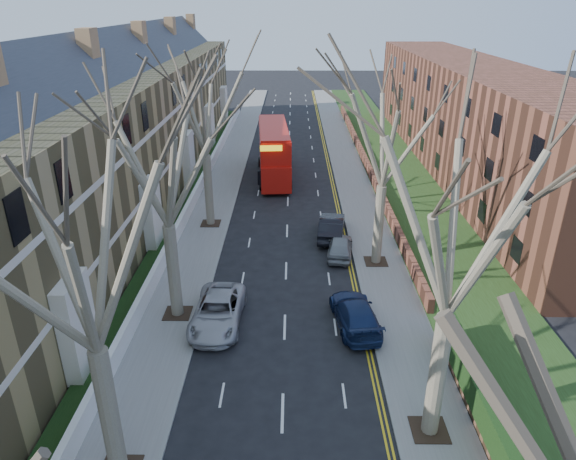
{
  "coord_description": "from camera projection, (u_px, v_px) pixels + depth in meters",
  "views": [
    {
      "loc": [
        0.36,
        -6.98,
        15.33
      ],
      "look_at": [
        0.11,
        21.52,
        2.53
      ],
      "focal_mm": 32.0,
      "sensor_mm": 36.0,
      "label": 1
    }
  ],
  "objects": [
    {
      "name": "pavement_left",
      "position": [
        225.0,
        178.0,
        48.25
      ],
      "size": [
        3.0,
        102.0,
        0.12
      ],
      "primitive_type": "cube",
      "color": "slate",
      "rests_on": "ground"
    },
    {
      "name": "pavement_right",
      "position": [
        352.0,
        178.0,
        48.15
      ],
      "size": [
        3.0,
        102.0,
        0.12
      ],
      "primitive_type": "cube",
      "color": "slate",
      "rests_on": "ground"
    },
    {
      "name": "terrace_left",
      "position": [
        107.0,
        142.0,
        38.77
      ],
      "size": [
        9.7,
        78.0,
        13.6
      ],
      "color": "olive",
      "rests_on": "ground"
    },
    {
      "name": "flats_right",
      "position": [
        469.0,
        117.0,
        49.69
      ],
      "size": [
        13.97,
        54.0,
        10.0
      ],
      "color": "brown",
      "rests_on": "ground"
    },
    {
      "name": "front_wall_left",
      "position": [
        191.0,
        203.0,
        40.73
      ],
      "size": [
        0.3,
        78.0,
        1.0
      ],
      "color": "white",
      "rests_on": "ground"
    },
    {
      "name": "grass_verge_right",
      "position": [
        400.0,
        177.0,
        48.08
      ],
      "size": [
        6.0,
        102.0,
        0.06
      ],
      "color": "#203513",
      "rests_on": "ground"
    },
    {
      "name": "tree_left_mid",
      "position": [
        74.0,
        227.0,
        14.25
      ],
      "size": [
        10.5,
        10.5,
        14.71
      ],
      "color": "#6C5E4D",
      "rests_on": "ground"
    },
    {
      "name": "tree_left_far",
      "position": [
        160.0,
        145.0,
        23.5
      ],
      "size": [
        10.15,
        10.15,
        14.22
      ],
      "color": "#6C5E4D",
      "rests_on": "ground"
    },
    {
      "name": "tree_left_dist",
      "position": [
        202.0,
        94.0,
        34.32
      ],
      "size": [
        10.5,
        10.5,
        14.71
      ],
      "color": "#6C5E4D",
      "rests_on": "ground"
    },
    {
      "name": "tree_right_mid",
      "position": [
        463.0,
        203.0,
        15.98
      ],
      "size": [
        10.5,
        10.5,
        14.71
      ],
      "color": "#6C5E4D",
      "rests_on": "ground"
    },
    {
      "name": "tree_right_far",
      "position": [
        387.0,
        118.0,
        28.88
      ],
      "size": [
        10.15,
        10.15,
        14.22
      ],
      "color": "#6C5E4D",
      "rests_on": "ground"
    },
    {
      "name": "double_decker_bus",
      "position": [
        274.0,
        153.0,
        47.66
      ],
      "size": [
        3.47,
        11.49,
        4.73
      ],
      "rotation": [
        0.0,
        0.0,
        3.21
      ],
      "color": "red",
      "rests_on": "ground"
    },
    {
      "name": "car_left_far",
      "position": [
        218.0,
        312.0,
        26.3
      ],
      "size": [
        2.62,
        5.37,
        1.47
      ],
      "primitive_type": "imported",
      "rotation": [
        0.0,
        0.0,
        -0.03
      ],
      "color": "#A9A8AE",
      "rests_on": "ground"
    },
    {
      "name": "car_right_near",
      "position": [
        355.0,
        314.0,
        26.18
      ],
      "size": [
        2.59,
        5.11,
        1.42
      ],
      "primitive_type": "imported",
      "rotation": [
        0.0,
        0.0,
        3.27
      ],
      "color": "#16244D",
      "rests_on": "ground"
    },
    {
      "name": "car_right_mid",
      "position": [
        340.0,
        246.0,
        33.4
      ],
      "size": [
        2.05,
        4.06,
        1.32
      ],
      "primitive_type": "imported",
      "rotation": [
        0.0,
        0.0,
        3.01
      ],
      "color": "gray",
      "rests_on": "ground"
    },
    {
      "name": "car_right_far",
      "position": [
        332.0,
        227.0,
        36.02
      ],
      "size": [
        2.25,
        4.94,
        1.57
      ],
      "primitive_type": "imported",
      "rotation": [
        0.0,
        0.0,
        3.02
      ],
      "color": "black",
      "rests_on": "ground"
    }
  ]
}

